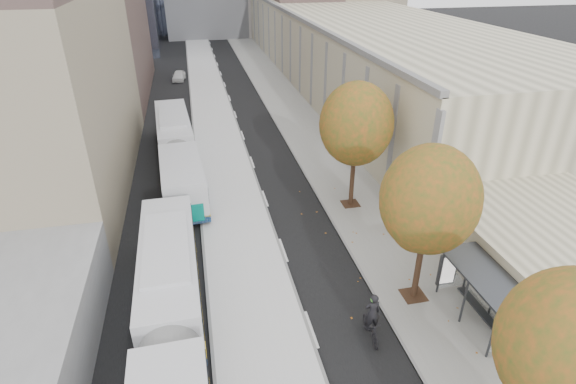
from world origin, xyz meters
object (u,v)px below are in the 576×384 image
object	(u,v)px
cyclist	(371,322)
bus_near	(170,330)
bus_far	(177,150)
distant_car	(179,76)
bus_shelter	(488,281)

from	to	relation	value
cyclist	bus_near	bearing A→B (deg)	177.16
bus_far	distant_car	bearing A→B (deg)	86.17
bus_shelter	cyclist	bearing A→B (deg)	179.37
bus_near	distant_car	bearing A→B (deg)	88.37
bus_near	distant_car	size ratio (longest dim) A/B	4.85
cyclist	distant_car	world-z (taller)	cyclist
bus_near	cyclist	world-z (taller)	bus_near
bus_far	distant_car	size ratio (longest dim) A/B	4.98
distant_car	bus_far	bearing A→B (deg)	-82.45
bus_near	distant_car	world-z (taller)	bus_near
distant_car	cyclist	bearing A→B (deg)	-72.84
bus_shelter	bus_far	distance (m)	22.85
cyclist	bus_far	bearing A→B (deg)	113.79
bus_near	bus_far	bearing A→B (deg)	87.99
bus_shelter	distant_car	size ratio (longest dim) A/B	1.25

